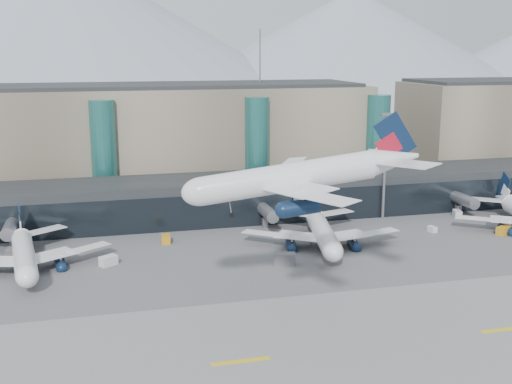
# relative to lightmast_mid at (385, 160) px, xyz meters

# --- Properties ---
(ground) EXTENTS (900.00, 900.00, 0.00)m
(ground) POSITION_rel_lightmast_mid_xyz_m (-30.00, -48.00, -14.42)
(ground) COLOR #515154
(ground) RESTS_ON ground
(runway_strip) EXTENTS (400.00, 40.00, 0.04)m
(runway_strip) POSITION_rel_lightmast_mid_xyz_m (-30.00, -63.00, -14.40)
(runway_strip) COLOR slate
(runway_strip) RESTS_ON ground
(runway_markings) EXTENTS (128.00, 1.00, 0.02)m
(runway_markings) POSITION_rel_lightmast_mid_xyz_m (-30.00, -63.00, -14.37)
(runway_markings) COLOR gold
(runway_markings) RESTS_ON ground
(concourse) EXTENTS (170.00, 27.00, 10.00)m
(concourse) POSITION_rel_lightmast_mid_xyz_m (-30.02, 9.73, -9.45)
(concourse) COLOR black
(concourse) RESTS_ON ground
(terminal_main) EXTENTS (130.00, 30.00, 31.00)m
(terminal_main) POSITION_rel_lightmast_mid_xyz_m (-55.00, 42.00, 1.03)
(terminal_main) COLOR gray
(terminal_main) RESTS_ON ground
(teal_towers) EXTENTS (116.40, 19.40, 46.00)m
(teal_towers) POSITION_rel_lightmast_mid_xyz_m (-44.99, 26.01, -0.41)
(teal_towers) COLOR #246763
(teal_towers) RESTS_ON ground
(mountain_ridge) EXTENTS (910.00, 400.00, 110.00)m
(mountain_ridge) POSITION_rel_lightmast_mid_xyz_m (-14.03, 332.00, 31.33)
(mountain_ridge) COLOR gray
(mountain_ridge) RESTS_ON ground
(lightmast_mid) EXTENTS (3.00, 1.20, 25.60)m
(lightmast_mid) POSITION_rel_lightmast_mid_xyz_m (0.00, 0.00, 0.00)
(lightmast_mid) COLOR slate
(lightmast_mid) RESTS_ON ground
(hero_jet) EXTENTS (37.04, 37.16, 12.05)m
(hero_jet) POSITION_rel_lightmast_mid_xyz_m (-36.36, -50.75, 8.88)
(hero_jet) COLOR silver
(hero_jet) RESTS_ON ground
(jet_parked_left) EXTENTS (34.06, 34.03, 11.06)m
(jet_parked_left) POSITION_rel_lightmast_mid_xyz_m (-81.33, -15.62, -10.24)
(jet_parked_left) COLOR silver
(jet_parked_left) RESTS_ON ground
(jet_parked_mid) EXTENTS (34.57, 35.28, 11.36)m
(jet_parked_mid) POSITION_rel_lightmast_mid_xyz_m (-21.69, -15.60, -10.12)
(jet_parked_mid) COLOR silver
(jet_parked_mid) RESTS_ON ground
(veh_a) EXTENTS (3.75, 3.37, 1.85)m
(veh_a) POSITION_rel_lightmast_mid_xyz_m (-65.82, -19.14, -13.50)
(veh_a) COLOR silver
(veh_a) RESTS_ON ground
(veh_b) EXTENTS (2.09, 3.13, 1.72)m
(veh_b) POSITION_rel_lightmast_mid_xyz_m (-53.52, -7.37, -13.56)
(veh_b) COLOR #BF8116
(veh_b) RESTS_ON ground
(veh_c) EXTENTS (4.52, 3.17, 2.28)m
(veh_c) POSITION_rel_lightmast_mid_xyz_m (-33.11, -27.04, -13.28)
(veh_c) COLOR #515157
(veh_c) RESTS_ON ground
(veh_d) EXTENTS (2.45, 3.41, 1.76)m
(veh_d) POSITION_rel_lightmast_mid_xyz_m (18.18, -3.55, -13.54)
(veh_d) COLOR silver
(veh_d) RESTS_ON ground
(veh_e) EXTENTS (3.76, 3.05, 1.86)m
(veh_e) POSITION_rel_lightmast_mid_xyz_m (19.95, -19.54, -13.49)
(veh_e) COLOR #BF8116
(veh_e) RESTS_ON ground
(veh_f) EXTENTS (1.85, 3.34, 1.84)m
(veh_f) POSITION_rel_lightmast_mid_xyz_m (-84.34, -9.27, -13.50)
(veh_f) COLOR #515157
(veh_f) RESTS_ON ground
(veh_g) EXTENTS (1.56, 2.34, 1.27)m
(veh_g) POSITION_rel_lightmast_mid_xyz_m (5.71, -13.67, -13.78)
(veh_g) COLOR silver
(veh_g) RESTS_ON ground
(veh_h) EXTENTS (4.17, 3.19, 2.05)m
(veh_h) POSITION_rel_lightmast_mid_xyz_m (-20.86, -20.15, -13.39)
(veh_h) COLOR #BF8116
(veh_h) RESTS_ON ground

